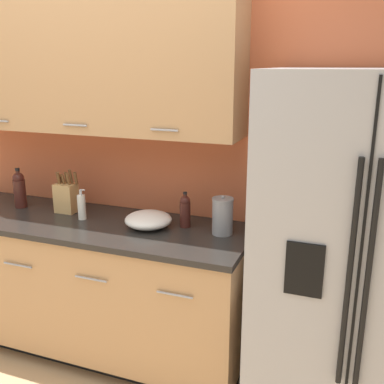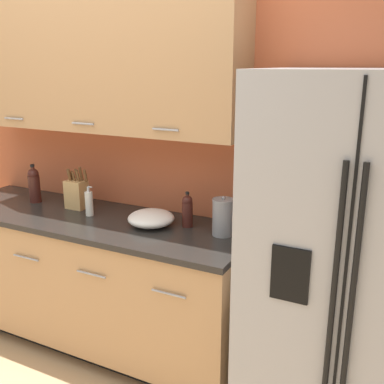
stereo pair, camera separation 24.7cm
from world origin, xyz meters
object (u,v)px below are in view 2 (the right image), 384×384
object	(u,v)px
refrigerator	(355,269)
steel_canister	(223,217)
knife_block	(77,193)
mixing_bowl	(151,218)
wine_bottle	(34,184)
soap_dispenser	(89,203)
oil_bottle	(187,210)

from	to	relation	value
refrigerator	steel_canister	world-z (taller)	refrigerator
knife_block	mixing_bowl	size ratio (longest dim) A/B	1.02
wine_bottle	soap_dispenser	world-z (taller)	wine_bottle
soap_dispenser	steel_canister	size ratio (longest dim) A/B	0.86
refrigerator	oil_bottle	world-z (taller)	refrigerator
refrigerator	knife_block	xyz separation A→B (m)	(-1.79, 0.15, 0.10)
soap_dispenser	steel_canister	distance (m)	0.89
knife_block	wine_bottle	xyz separation A→B (m)	(-0.35, -0.02, 0.02)
wine_bottle	soap_dispenser	xyz separation A→B (m)	(0.53, -0.06, -0.05)
refrigerator	soap_dispenser	bearing A→B (deg)	177.55
wine_bottle	steel_canister	world-z (taller)	wine_bottle
wine_bottle	oil_bottle	distance (m)	1.18
soap_dispenser	refrigerator	bearing A→B (deg)	-2.45
knife_block	steel_canister	distance (m)	1.06
refrigerator	steel_canister	xyz separation A→B (m)	(-0.73, 0.14, 0.10)
refrigerator	mixing_bowl	xyz separation A→B (m)	(-1.17, 0.08, 0.04)
wine_bottle	mixing_bowl	distance (m)	0.98
refrigerator	wine_bottle	world-z (taller)	refrigerator
refrigerator	soap_dispenser	distance (m)	1.62
refrigerator	wine_bottle	size ratio (longest dim) A/B	6.79
soap_dispenser	oil_bottle	world-z (taller)	oil_bottle
knife_block	oil_bottle	world-z (taller)	knife_block
oil_bottle	mixing_bowl	size ratio (longest dim) A/B	0.77
oil_bottle	knife_block	bearing A→B (deg)	-179.18
soap_dispenser	wine_bottle	bearing A→B (deg)	173.28
refrigerator	oil_bottle	bearing A→B (deg)	170.24
knife_block	mixing_bowl	bearing A→B (deg)	-6.49
wine_bottle	soap_dispenser	bearing A→B (deg)	-6.72
soap_dispenser	mixing_bowl	world-z (taller)	soap_dispenser
refrigerator	steel_canister	size ratio (longest dim) A/B	8.03
knife_block	steel_canister	xyz separation A→B (m)	(1.06, -0.02, 0.00)
wine_bottle	oil_bottle	world-z (taller)	wine_bottle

